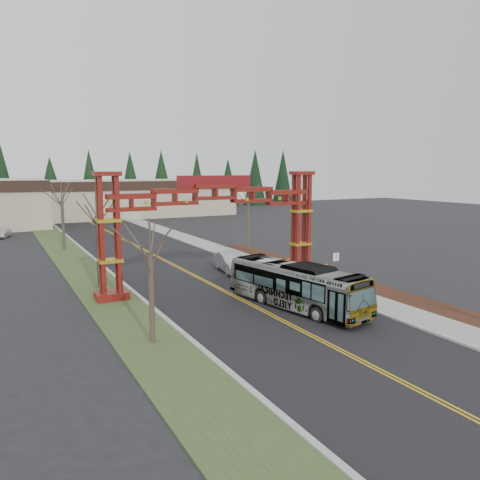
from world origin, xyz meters
TOP-DOWN VIEW (x-y plane):
  - ground at (0.00, 0.00)m, footprint 200.00×200.00m
  - road at (0.00, 25.00)m, footprint 12.00×110.00m
  - lane_line_left at (-0.12, 25.00)m, footprint 0.12×100.00m
  - lane_line_right at (0.12, 25.00)m, footprint 0.12×100.00m
  - curb_right at (6.15, 25.00)m, footprint 0.30×110.00m
  - sidewalk_right at (7.60, 25.00)m, footprint 2.60×110.00m
  - landscape_strip at (10.20, 10.00)m, footprint 2.60×50.00m
  - grass_median at (-8.00, 25.00)m, footprint 4.00×110.00m
  - curb_left at (-6.15, 25.00)m, footprint 0.30×110.00m
  - gateway_arch at (0.00, 18.00)m, footprint 18.20×1.60m
  - retail_building_east at (10.00, 79.95)m, footprint 38.00×20.30m
  - conifer_treeline at (0.25, 92.00)m, footprint 116.10×5.60m
  - transit_bus at (2.26, 10.39)m, footprint 4.60×11.06m
  - silver_sedan at (3.51, 22.29)m, footprint 2.47×5.22m
  - parked_car_far_a at (-13.88, 55.49)m, footprint 2.33×3.99m
  - bare_tree_median_near at (-8.00, 8.68)m, footprint 2.89×2.89m
  - bare_tree_median_mid at (-8.00, 22.03)m, footprint 3.11×3.11m
  - bare_tree_median_far at (-8.00, 41.34)m, footprint 3.39×3.39m
  - bare_tree_right_far at (10.00, 30.79)m, footprint 2.98×2.98m
  - street_sign at (9.18, 14.76)m, footprint 0.55×0.07m
  - barrel_south at (9.87, 16.99)m, footprint 0.54×0.54m
  - barrel_mid at (8.73, 20.75)m, footprint 0.53×0.53m
  - barrel_north at (9.46, 20.74)m, footprint 0.48×0.48m

SIDE VIEW (x-z plane):
  - ground at x=0.00m, z-range 0.00..0.00m
  - road at x=0.00m, z-range 0.00..0.02m
  - lane_line_left at x=-0.12m, z-range 0.02..0.03m
  - lane_line_right at x=0.12m, z-range 0.02..0.03m
  - grass_median at x=-8.00m, z-range 0.00..0.08m
  - landscape_strip at x=10.20m, z-range 0.00..0.12m
  - curb_right at x=6.15m, z-range 0.00..0.15m
  - curb_left at x=-6.15m, z-range 0.00..0.15m
  - sidewalk_right at x=7.60m, z-range 0.01..0.15m
  - barrel_north at x=9.46m, z-range 0.00..0.88m
  - barrel_mid at x=8.73m, z-range 0.00..0.98m
  - barrel_south at x=9.87m, z-range 0.00..0.99m
  - parked_car_far_a at x=-13.88m, z-range 0.00..1.24m
  - silver_sedan at x=3.51m, z-range 0.00..1.65m
  - transit_bus at x=2.26m, z-range 0.00..3.00m
  - street_sign at x=9.18m, z-range 0.53..2.95m
  - retail_building_east at x=10.00m, z-range 0.01..7.01m
  - bare_tree_median_near at x=-8.00m, z-range 1.36..7.94m
  - bare_tree_median_mid at x=-8.00m, z-range 1.71..9.32m
  - bare_tree_median_far at x=-8.00m, z-range 1.64..9.45m
  - bare_tree_right_far at x=10.00m, z-range 1.85..9.55m
  - gateway_arch at x=0.00m, z-range 1.53..10.43m
  - conifer_treeline at x=0.25m, z-range -0.01..12.99m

